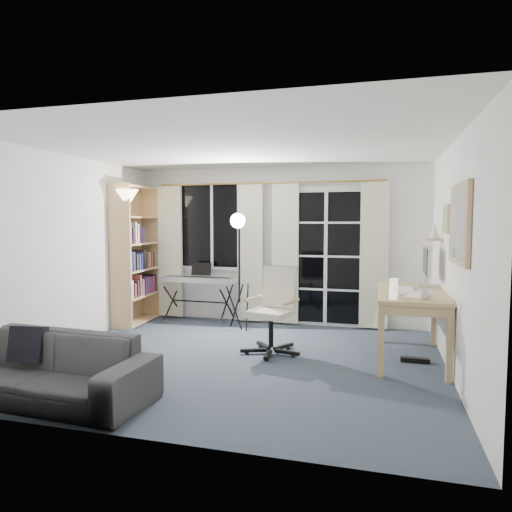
{
  "coord_description": "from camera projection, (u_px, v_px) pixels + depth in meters",
  "views": [
    {
      "loc": [
        1.53,
        -4.85,
        1.58
      ],
      "look_at": [
        0.11,
        0.35,
        1.16
      ],
      "focal_mm": 32.0,
      "sensor_mm": 36.0,
      "label": 1
    }
  ],
  "objects": [
    {
      "name": "desk",
      "position": [
        411.0,
        300.0,
        5.15
      ],
      "size": [
        0.73,
        1.46,
        0.78
      ],
      "rotation": [
        0.0,
        0.0,
        0.0
      ],
      "color": "#9E8051",
      "rests_on": "floor"
    },
    {
      "name": "torchiere_lamp",
      "position": [
        128.0,
        217.0,
        6.51
      ],
      "size": [
        0.42,
        0.42,
        2.02
      ],
      "rotation": [
        0.0,
        0.0,
        -0.39
      ],
      "color": "#B2B2B7",
      "rests_on": "floor"
    },
    {
      "name": "monitor",
      "position": [
        427.0,
        262.0,
        5.5
      ],
      "size": [
        0.19,
        0.56,
        0.49
      ],
      "rotation": [
        0.0,
        0.0,
        0.0
      ],
      "color": "silver",
      "rests_on": "desk"
    },
    {
      "name": "window",
      "position": [
        213.0,
        226.0,
        7.25
      ],
      "size": [
        1.2,
        0.08,
        1.4
      ],
      "color": "white",
      "rests_on": "floor"
    },
    {
      "name": "keyboard_piano",
      "position": [
        199.0,
        280.0,
        7.08
      ],
      "size": [
        1.2,
        0.6,
        0.86
      ],
      "rotation": [
        0.0,
        0.0,
        -0.03
      ],
      "color": "black",
      "rests_on": "floor"
    },
    {
      "name": "wall_mirror",
      "position": [
        459.0,
        224.0,
        4.15
      ],
      "size": [
        0.04,
        0.94,
        0.74
      ],
      "color": "tan",
      "rests_on": "floor"
    },
    {
      "name": "floor",
      "position": [
        239.0,
        360.0,
        5.19
      ],
      "size": [
        4.5,
        4.0,
        0.02
      ],
      "primitive_type": "cube",
      "color": "#333C4B",
      "rests_on": "ground"
    },
    {
      "name": "wall_shelf",
      "position": [
        434.0,
        235.0,
        5.53
      ],
      "size": [
        0.16,
        0.3,
        0.18
      ],
      "color": "tan",
      "rests_on": "floor"
    },
    {
      "name": "studio_light",
      "position": [
        239.0,
        234.0,
        6.51
      ],
      "size": [
        0.34,
        0.35,
        1.73
      ],
      "rotation": [
        0.0,
        0.0,
        0.16
      ],
      "color": "black",
      "rests_on": "floor"
    },
    {
      "name": "french_door",
      "position": [
        326.0,
        258.0,
        6.81
      ],
      "size": [
        1.32,
        0.09,
        2.11
      ],
      "color": "white",
      "rests_on": "floor"
    },
    {
      "name": "desk_clutter",
      "position": [
        406.0,
        310.0,
        4.94
      ],
      "size": [
        0.46,
        0.89,
        0.99
      ],
      "rotation": [
        0.0,
        0.0,
        0.0
      ],
      "color": "white",
      "rests_on": "desk"
    },
    {
      "name": "sofa",
      "position": [
        45.0,
        357.0,
        4.02
      ],
      "size": [
        1.96,
        0.66,
        0.76
      ],
      "rotation": [
        0.0,
        0.0,
        -0.05
      ],
      "color": "#323234",
      "rests_on": "floor"
    },
    {
      "name": "bookshelf",
      "position": [
        133.0,
        258.0,
        6.99
      ],
      "size": [
        0.38,
        1.0,
        2.12
      ],
      "rotation": [
        0.0,
        0.0,
        0.04
      ],
      "color": "tan",
      "rests_on": "floor"
    },
    {
      "name": "mug",
      "position": [
        425.0,
        293.0,
        4.63
      ],
      "size": [
        0.13,
        0.1,
        0.13
      ],
      "primitive_type": "imported",
      "rotation": [
        0.0,
        0.0,
        0.0
      ],
      "color": "silver",
      "rests_on": "desk"
    },
    {
      "name": "office_chair",
      "position": [
        276.0,
        302.0,
        5.49
      ],
      "size": [
        0.71,
        0.71,
        1.03
      ],
      "rotation": [
        0.0,
        0.0,
        -0.25
      ],
      "color": "black",
      "rests_on": "floor"
    },
    {
      "name": "curtains",
      "position": [
        267.0,
        253.0,
        6.95
      ],
      "size": [
        3.6,
        0.07,
        2.13
      ],
      "color": "gold",
      "rests_on": "floor"
    },
    {
      "name": "framed_print",
      "position": [
        446.0,
        219.0,
        5.01
      ],
      "size": [
        0.03,
        0.42,
        0.32
      ],
      "color": "tan",
      "rests_on": "floor"
    }
  ]
}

